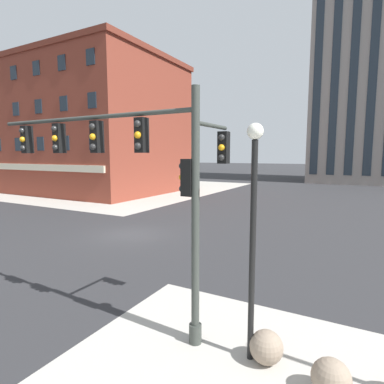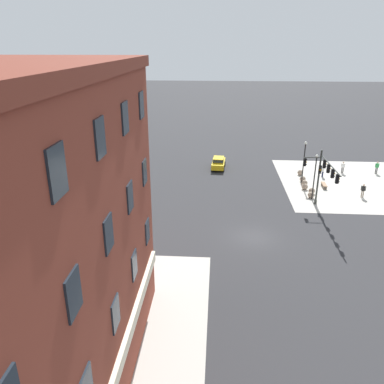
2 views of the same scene
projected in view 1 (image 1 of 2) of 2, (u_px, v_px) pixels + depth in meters
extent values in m
plane|color=#2D2D30|center=(130.00, 234.00, 18.74)|extent=(320.00, 320.00, 0.00)
cube|color=#B7B2A8|center=(112.00, 188.00, 45.69)|extent=(32.00, 32.00, 0.02)
cylinder|color=#383D38|center=(195.00, 334.00, 7.90)|extent=(0.32, 0.32, 0.50)
cylinder|color=#383D38|center=(195.00, 220.00, 7.55)|extent=(0.20, 0.20, 6.36)
cylinder|color=#383D38|center=(84.00, 118.00, 8.98)|extent=(7.30, 0.12, 0.12)
cylinder|color=#383D38|center=(212.00, 126.00, 8.06)|extent=(0.11, 1.80, 0.11)
cube|color=black|center=(142.00, 135.00, 8.06)|extent=(0.28, 0.28, 0.90)
sphere|color=#282828|center=(137.00, 124.00, 7.89)|extent=(0.18, 0.18, 0.18)
sphere|color=orange|center=(138.00, 135.00, 7.92)|extent=(0.18, 0.18, 0.18)
sphere|color=#282828|center=(138.00, 146.00, 7.95)|extent=(0.18, 0.18, 0.18)
cube|color=black|center=(97.00, 137.00, 8.81)|extent=(0.28, 0.28, 0.90)
sphere|color=#282828|center=(92.00, 127.00, 8.64)|extent=(0.18, 0.18, 0.18)
sphere|color=orange|center=(93.00, 137.00, 8.68)|extent=(0.18, 0.18, 0.18)
sphere|color=#282828|center=(93.00, 147.00, 8.71)|extent=(0.18, 0.18, 0.18)
cube|color=black|center=(59.00, 138.00, 9.57)|extent=(0.28, 0.28, 0.90)
sphere|color=#282828|center=(54.00, 129.00, 9.40)|extent=(0.18, 0.18, 0.18)
sphere|color=orange|center=(55.00, 138.00, 9.43)|extent=(0.18, 0.18, 0.18)
sphere|color=#282828|center=(55.00, 147.00, 9.46)|extent=(0.18, 0.18, 0.18)
cube|color=black|center=(27.00, 140.00, 10.33)|extent=(0.28, 0.28, 0.90)
sphere|color=#282828|center=(22.00, 131.00, 10.15)|extent=(0.18, 0.18, 0.18)
sphere|color=orange|center=(23.00, 139.00, 10.19)|extent=(0.18, 0.18, 0.18)
sphere|color=#282828|center=(23.00, 148.00, 10.22)|extent=(0.18, 0.18, 0.18)
cube|color=black|center=(188.00, 178.00, 7.52)|extent=(0.28, 0.28, 0.90)
sphere|color=#282828|center=(182.00, 166.00, 7.57)|extent=(0.18, 0.18, 0.18)
sphere|color=orange|center=(183.00, 177.00, 7.60)|extent=(0.18, 0.18, 0.18)
sphere|color=#282828|center=(183.00, 189.00, 7.63)|extent=(0.18, 0.18, 0.18)
cube|color=black|center=(224.00, 148.00, 8.82)|extent=(0.28, 0.28, 0.90)
sphere|color=#282828|center=(222.00, 137.00, 8.65)|extent=(0.18, 0.18, 0.18)
sphere|color=orange|center=(221.00, 148.00, 8.68)|extent=(0.18, 0.18, 0.18)
sphere|color=#282828|center=(221.00, 158.00, 8.71)|extent=(0.18, 0.18, 0.18)
sphere|color=gray|center=(266.00, 347.00, 7.13)|extent=(0.77, 0.77, 0.77)
sphere|color=gray|center=(331.00, 378.00, 6.13)|extent=(0.77, 0.77, 0.77)
cylinder|color=black|center=(252.00, 254.00, 7.02)|extent=(0.14, 0.14, 5.09)
sphere|color=white|center=(255.00, 131.00, 6.70)|extent=(0.36, 0.36, 0.36)
cube|color=brown|center=(84.00, 131.00, 41.80)|extent=(24.03, 16.12, 15.94)
cube|color=brown|center=(82.00, 67.00, 40.82)|extent=(24.51, 16.45, 0.60)
cube|color=beige|center=(30.00, 167.00, 35.21)|extent=(22.83, 0.24, 0.70)
cube|color=#1E2833|center=(18.00, 144.00, 35.93)|extent=(1.10, 0.08, 1.50)
cube|color=#1E2833|center=(40.00, 144.00, 34.02)|extent=(1.10, 0.08, 1.50)
cube|color=#1E2833|center=(65.00, 143.00, 32.11)|extent=(1.10, 0.08, 1.50)
cube|color=#1E2833|center=(94.00, 142.00, 30.21)|extent=(1.10, 0.08, 1.50)
cube|color=#1E2833|center=(16.00, 109.00, 35.46)|extent=(1.10, 0.08, 1.50)
cube|color=#1E2833|center=(38.00, 106.00, 33.55)|extent=(1.10, 0.08, 1.50)
cube|color=#1E2833|center=(64.00, 104.00, 31.64)|extent=(1.10, 0.08, 1.50)
cube|color=#1E2833|center=(92.00, 100.00, 29.73)|extent=(1.10, 0.08, 1.50)
cube|color=#1E2833|center=(13.00, 73.00, 34.98)|extent=(1.10, 0.08, 1.50)
cube|color=#1E2833|center=(36.00, 68.00, 33.08)|extent=(1.10, 0.08, 1.50)
cube|color=#1E2833|center=(62.00, 63.00, 31.17)|extent=(1.10, 0.08, 1.50)
cube|color=#1E2833|center=(90.00, 57.00, 29.26)|extent=(1.10, 0.08, 1.50)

